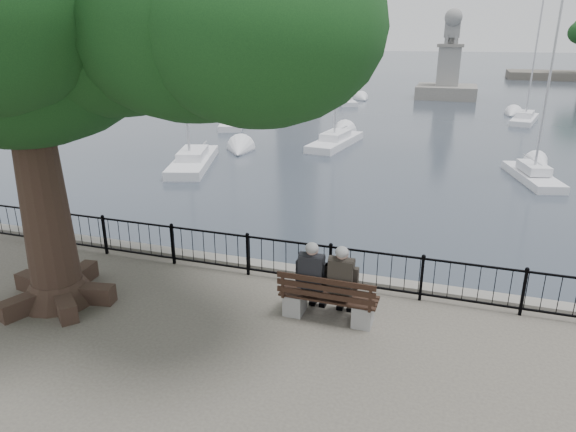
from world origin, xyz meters
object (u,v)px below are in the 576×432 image
at_px(bench, 328,303).
at_px(lion_monument, 448,76).
at_px(person_right, 342,285).
at_px(person_left, 314,281).
at_px(tree, 54,3).

distance_m(bench, lion_monument, 48.83).
bearing_deg(bench, lion_monument, 89.17).
bearing_deg(person_right, bench, -157.07).
bearing_deg(person_right, person_left, 179.22).
relative_size(bench, person_right, 1.20).
bearing_deg(lion_monument, bench, -90.83).
distance_m(person_right, tree, 7.36).
distance_m(person_right, lion_monument, 48.71).
bearing_deg(lion_monument, person_left, -91.23).
relative_size(person_left, person_right, 1.00).
bearing_deg(person_left, person_right, -0.78).
bearing_deg(tree, person_right, 11.02).
distance_m(bench, tree, 7.46).
xyz_separation_m(bench, tree, (-4.87, -0.89, 5.58)).
xyz_separation_m(person_left, lion_monument, (1.04, 48.70, 0.48)).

